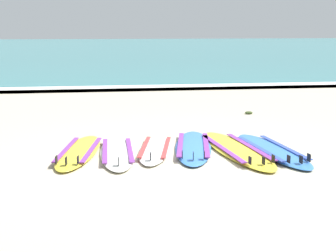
{
  "coord_description": "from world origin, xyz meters",
  "views": [
    {
      "loc": [
        -1.27,
        -7.06,
        1.96
      ],
      "look_at": [
        -0.09,
        1.15,
        0.25
      ],
      "focal_mm": 51.68,
      "sensor_mm": 36.0,
      "label": 1
    }
  ],
  "objects_px": {
    "surfboard_1": "(117,152)",
    "surfboard_4": "(236,149)",
    "surfboard_0": "(79,151)",
    "surfboard_3": "(193,147)",
    "surfboard_2": "(155,149)",
    "surfboard_5": "(272,150)"
  },
  "relations": [
    {
      "from": "surfboard_1",
      "to": "surfboard_5",
      "type": "bearing_deg",
      "value": -4.9
    },
    {
      "from": "surfboard_1",
      "to": "surfboard_0",
      "type": "bearing_deg",
      "value": 167.85
    },
    {
      "from": "surfboard_2",
      "to": "surfboard_5",
      "type": "distance_m",
      "value": 1.86
    },
    {
      "from": "surfboard_3",
      "to": "surfboard_5",
      "type": "distance_m",
      "value": 1.26
    },
    {
      "from": "surfboard_3",
      "to": "surfboard_0",
      "type": "bearing_deg",
      "value": -178.28
    },
    {
      "from": "surfboard_1",
      "to": "surfboard_5",
      "type": "relative_size",
      "value": 0.91
    },
    {
      "from": "surfboard_2",
      "to": "surfboard_5",
      "type": "height_order",
      "value": "same"
    },
    {
      "from": "surfboard_3",
      "to": "surfboard_4",
      "type": "distance_m",
      "value": 0.7
    },
    {
      "from": "surfboard_1",
      "to": "surfboard_5",
      "type": "height_order",
      "value": "same"
    },
    {
      "from": "surfboard_4",
      "to": "surfboard_0",
      "type": "bearing_deg",
      "value": 175.03
    },
    {
      "from": "surfboard_0",
      "to": "surfboard_2",
      "type": "bearing_deg",
      "value": -0.66
    },
    {
      "from": "surfboard_0",
      "to": "surfboard_1",
      "type": "xyz_separation_m",
      "value": [
        0.6,
        -0.13,
        -0.0
      ]
    },
    {
      "from": "surfboard_1",
      "to": "surfboard_2",
      "type": "height_order",
      "value": "same"
    },
    {
      "from": "surfboard_0",
      "to": "surfboard_5",
      "type": "relative_size",
      "value": 0.96
    },
    {
      "from": "surfboard_1",
      "to": "surfboard_3",
      "type": "xyz_separation_m",
      "value": [
        1.24,
        0.18,
        0.0
      ]
    },
    {
      "from": "surfboard_1",
      "to": "surfboard_4",
      "type": "xyz_separation_m",
      "value": [
        1.88,
        -0.09,
        0.0
      ]
    },
    {
      "from": "surfboard_5",
      "to": "surfboard_1",
      "type": "bearing_deg",
      "value": 175.1
    },
    {
      "from": "surfboard_1",
      "to": "surfboard_4",
      "type": "bearing_deg",
      "value": -2.65
    },
    {
      "from": "surfboard_1",
      "to": "surfboard_4",
      "type": "distance_m",
      "value": 1.89
    },
    {
      "from": "surfboard_2",
      "to": "surfboard_3",
      "type": "xyz_separation_m",
      "value": [
        0.63,
        0.07,
        0.0
      ]
    },
    {
      "from": "surfboard_3",
      "to": "surfboard_5",
      "type": "relative_size",
      "value": 1.01
    },
    {
      "from": "surfboard_4",
      "to": "surfboard_3",
      "type": "bearing_deg",
      "value": 157.17
    }
  ]
}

